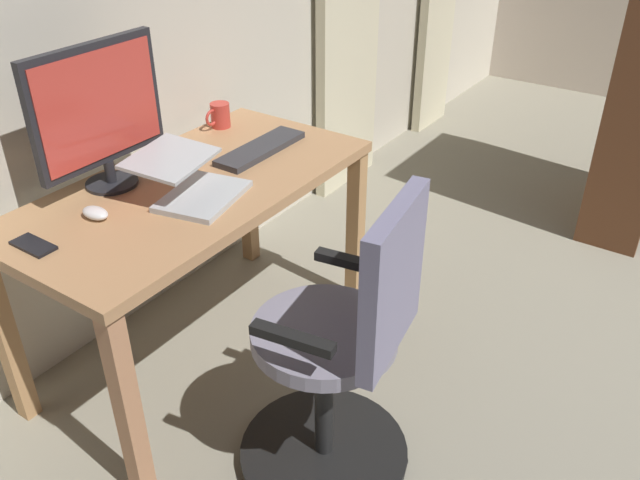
# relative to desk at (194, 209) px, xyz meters

# --- Properties ---
(desk) EXTENTS (1.35, 0.68, 0.76)m
(desk) POSITION_rel_desk_xyz_m (0.00, 0.00, 0.00)
(desk) COLOR tan
(desk) RESTS_ON ground
(office_chair) EXTENTS (0.56, 0.56, 1.01)m
(office_chair) POSITION_rel_desk_xyz_m (0.19, 0.76, -0.18)
(office_chair) COLOR black
(office_chair) RESTS_ON ground
(computer_monitor) EXTENTS (0.51, 0.18, 0.49)m
(computer_monitor) POSITION_rel_desk_xyz_m (0.16, -0.22, 0.37)
(computer_monitor) COLOR #232328
(computer_monitor) RESTS_ON desk
(computer_keyboard) EXTENTS (0.42, 0.12, 0.02)m
(computer_keyboard) POSITION_rel_desk_xyz_m (-0.35, 0.03, 0.12)
(computer_keyboard) COLOR #333338
(computer_keyboard) RESTS_ON desk
(laptop) EXTENTS (0.36, 0.39, 0.15)m
(laptop) POSITION_rel_desk_xyz_m (0.07, 0.08, 0.16)
(laptop) COLOR #B7BCC1
(laptop) RESTS_ON desk
(computer_mouse) EXTENTS (0.06, 0.10, 0.04)m
(computer_mouse) POSITION_rel_desk_xyz_m (0.35, -0.08, 0.12)
(computer_mouse) COLOR white
(computer_mouse) RESTS_ON desk
(cell_phone_face_up) EXTENTS (0.07, 0.14, 0.01)m
(cell_phone_face_up) POSITION_rel_desk_xyz_m (0.57, -0.09, 0.11)
(cell_phone_face_up) COLOR black
(cell_phone_face_up) RESTS_ON desk
(mug_tea) EXTENTS (0.13, 0.08, 0.10)m
(mug_tea) POSITION_rel_desk_xyz_m (-0.45, -0.26, 0.15)
(mug_tea) COLOR #CC3D33
(mug_tea) RESTS_ON desk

